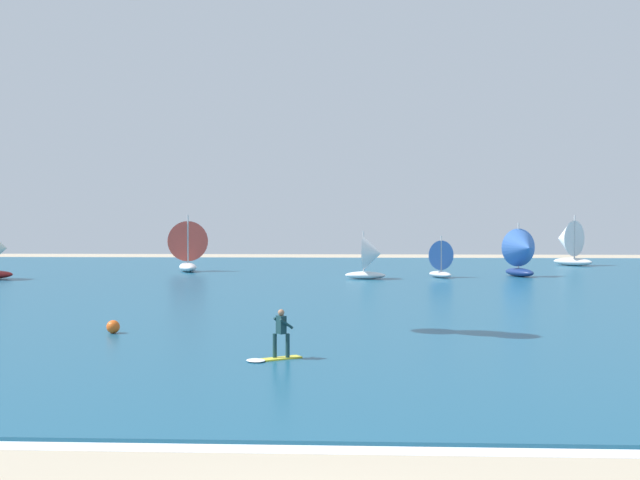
{
  "coord_description": "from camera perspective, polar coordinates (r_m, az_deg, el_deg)",
  "views": [
    {
      "loc": [
        0.74,
        -10.39,
        4.59
      ],
      "look_at": [
        -0.52,
        17.28,
        4.05
      ],
      "focal_mm": 43.35,
      "sensor_mm": 36.0,
      "label": 1
    }
  ],
  "objects": [
    {
      "name": "sailboat_anchored_offshore",
      "position": [
        75.86,
        -9.8,
        -0.4
      ],
      "size": [
        4.3,
        4.86,
        5.46
      ],
      "color": "white",
      "rests_on": "ocean"
    },
    {
      "name": "sailboat_mid_right",
      "position": [
        63.91,
        3.79,
        -1.27
      ],
      "size": [
        3.49,
        2.99,
        4.0
      ],
      "color": "white",
      "rests_on": "ocean"
    },
    {
      "name": "kitesurfer",
      "position": [
        25.98,
        -3.26,
        -7.49
      ],
      "size": [
        1.93,
        1.57,
        1.67
      ],
      "color": "yellow",
      "rests_on": "ocean"
    },
    {
      "name": "marker_buoy",
      "position": [
        33.25,
        -15.03,
        -6.2
      ],
      "size": [
        0.55,
        0.55,
        0.55
      ],
      "primitive_type": "sphere",
      "color": "#E55919",
      "rests_on": "ocean"
    },
    {
      "name": "sailboat_outermost",
      "position": [
        68.8,
        14.76,
        -0.86
      ],
      "size": [
        3.72,
        4.18,
        4.7
      ],
      "color": "navy",
      "rests_on": "ocean"
    },
    {
      "name": "sailboat_far_left",
      "position": [
        89.51,
        17.8,
        -0.17
      ],
      "size": [
        4.87,
        4.97,
        5.58
      ],
      "color": "silver",
      "rests_on": "ocean"
    },
    {
      "name": "sailboat_near_shore",
      "position": [
        66.76,
        8.67,
        -1.35
      ],
      "size": [
        2.84,
        3.19,
        3.56
      ],
      "color": "silver",
      "rests_on": "ocean"
    },
    {
      "name": "ocean",
      "position": [
        61.08,
        1.91,
        -3.14
      ],
      "size": [
        160.0,
        90.0,
        0.1
      ],
      "primitive_type": "cube",
      "color": "navy",
      "rests_on": "ground"
    },
    {
      "name": "shoreline_foam",
      "position": [
        16.83,
        -5.66,
        -14.7
      ],
      "size": [
        79.55,
        1.42,
        0.01
      ],
      "primitive_type": "cube",
      "color": "white",
      "rests_on": "ground"
    }
  ]
}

